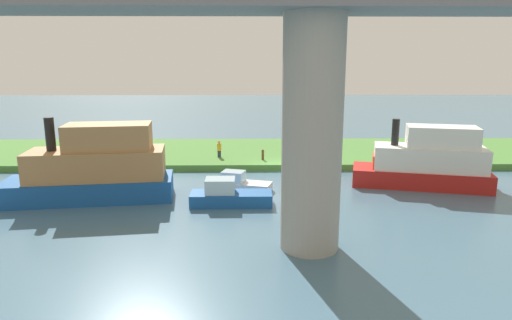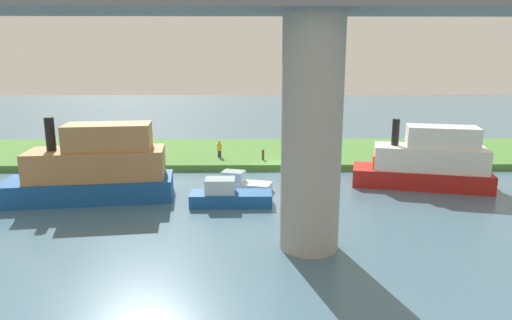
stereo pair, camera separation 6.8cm
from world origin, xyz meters
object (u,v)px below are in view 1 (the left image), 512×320
motorboat_red (239,184)px  pontoon_yellow (229,195)px  riverboat_paddlewheel (426,162)px  houseboat_blue (94,169)px  person_on_bank (219,149)px  bridge_pylon (312,136)px  marker_buoy (307,222)px  mooring_post (263,155)px

motorboat_red → pontoon_yellow: bearing=78.9°
riverboat_paddlewheel → pontoon_yellow: size_ratio=1.94×
houseboat_blue → person_on_bank: bearing=-125.1°
bridge_pylon → riverboat_paddlewheel: (-9.15, -10.08, -3.46)m
houseboat_blue → marker_buoy: 13.45m
houseboat_blue → marker_buoy: bearing=157.9°
marker_buoy → bridge_pylon: bearing=84.5°
bridge_pylon → riverboat_paddlewheel: bearing=-132.2°
person_on_bank → pontoon_yellow: size_ratio=0.29×
person_on_bank → mooring_post: size_ratio=1.70×
person_on_bank → houseboat_blue: (6.95, 9.91, 0.68)m
riverboat_paddlewheel → marker_buoy: riverboat_paddlewheel is taller
riverboat_paddlewheel → marker_buoy: bearing=40.2°
mooring_post → marker_buoy: (-1.84, 13.83, -0.66)m
bridge_pylon → riverboat_paddlewheel: size_ratio=1.10×
riverboat_paddlewheel → marker_buoy: 11.75m
pontoon_yellow → marker_buoy: size_ratio=9.57×
riverboat_paddlewheel → pontoon_yellow: riverboat_paddlewheel is taller
mooring_post → pontoon_yellow: size_ratio=0.17×
pontoon_yellow → marker_buoy: 5.62m
bridge_pylon → houseboat_blue: bearing=-32.0°
person_on_bank → pontoon_yellow: (-1.24, 11.19, -0.63)m
person_on_bank → riverboat_paddlewheel: (-14.32, 7.39, 0.47)m
bridge_pylon → motorboat_red: 10.83m
houseboat_blue → bridge_pylon: bearing=148.0°
bridge_pylon → motorboat_red: bearing=-69.9°
houseboat_blue → motorboat_red: 9.02m
bridge_pylon → mooring_post: size_ratio=12.59×
person_on_bank → mooring_post: (-3.58, 1.10, -0.29)m
person_on_bank → motorboat_red: 8.52m
person_on_bank → pontoon_yellow: bearing=96.3°
bridge_pylon → marker_buoy: (-0.25, -2.55, -4.88)m
motorboat_red → marker_buoy: 7.55m
mooring_post → marker_buoy: size_ratio=1.63×
mooring_post → houseboat_blue: (10.53, 8.81, 0.97)m
bridge_pylon → riverboat_paddlewheel: 14.05m
mooring_post → motorboat_red: (1.77, 7.20, -0.44)m
houseboat_blue → marker_buoy: houseboat_blue is taller
riverboat_paddlewheel → motorboat_red: bearing=4.1°
person_on_bank → houseboat_blue: houseboat_blue is taller
mooring_post → pontoon_yellow: 10.36m
mooring_post → houseboat_blue: bearing=39.9°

